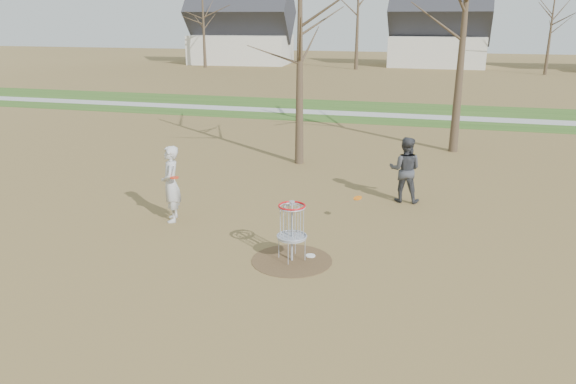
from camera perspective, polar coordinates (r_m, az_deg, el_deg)
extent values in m
plane|color=brown|center=(12.53, 0.39, -6.97)|extent=(160.00, 160.00, 0.00)
cube|color=#2D5119|center=(32.57, 10.10, 7.96)|extent=(160.00, 8.00, 0.01)
cube|color=#9E9E99|center=(31.59, 9.92, 7.71)|extent=(160.00, 1.50, 0.01)
cylinder|color=#47331E|center=(12.52, 0.39, -6.95)|extent=(1.80, 1.80, 0.01)
imported|color=beige|center=(14.91, -11.80, 0.80)|extent=(0.73, 0.86, 2.01)
imported|color=#3A3B40|center=(16.53, 11.80, 2.23)|extent=(0.94, 0.75, 1.91)
cylinder|color=white|center=(12.73, 2.30, -6.48)|extent=(0.22, 0.22, 0.02)
cylinder|color=orange|center=(14.49, 7.09, -0.61)|extent=(0.23, 0.22, 0.10)
cylinder|color=red|center=(14.50, -11.47, 1.45)|extent=(0.22, 0.22, 0.02)
cylinder|color=#9EA3AD|center=(12.26, 0.39, -4.10)|extent=(0.05, 0.05, 1.35)
cylinder|color=#9EA3AD|center=(12.31, 0.39, -4.64)|extent=(0.64, 0.64, 0.04)
torus|color=#9EA3AD|center=(12.07, 0.40, -1.55)|extent=(0.60, 0.60, 0.04)
torus|color=red|center=(12.05, 0.40, -1.40)|extent=(0.60, 0.60, 0.04)
cone|color=#382B1E|center=(20.20, 1.20, 13.34)|extent=(0.32, 0.32, 7.50)
cone|color=#382B1E|center=(23.05, 17.31, 14.33)|extent=(0.36, 0.36, 8.50)
cone|color=#382B1E|center=(62.26, -8.57, 16.08)|extent=(0.36, 0.36, 8.00)
cone|color=#382B1E|center=(59.71, 7.07, 16.57)|extent=(0.40, 0.40, 9.00)
cone|color=#382B1E|center=(58.75, 25.06, 14.15)|extent=(0.32, 0.32, 7.00)
cube|color=silver|center=(67.17, -4.75, 14.23)|extent=(11.46, 7.75, 3.20)
pyramid|color=#2D2D33|center=(67.08, -4.83, 17.12)|extent=(12.01, 7.79, 3.55)
cube|color=silver|center=(65.13, 14.97, 13.63)|extent=(10.24, 7.34, 3.20)
pyramid|color=#2D2D33|center=(65.04, 15.21, 16.60)|extent=(10.74, 7.36, 3.55)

